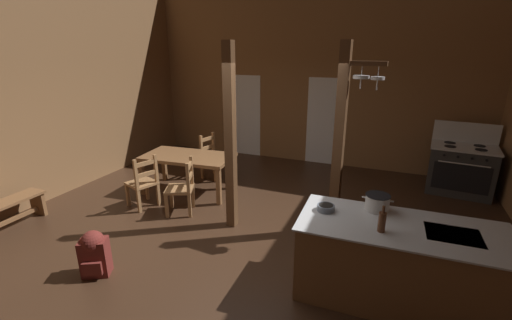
# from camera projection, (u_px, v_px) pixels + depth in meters

# --- Properties ---
(ground_plane) EXTENTS (8.57, 9.00, 0.10)m
(ground_plane) POSITION_uv_depth(u_px,v_px,m) (237.00, 247.00, 4.95)
(ground_plane) COLOR #382316
(wall_back) EXTENTS (8.57, 0.14, 4.45)m
(wall_back) POSITION_uv_depth(u_px,v_px,m) (312.00, 69.00, 7.92)
(wall_back) COLOR brown
(wall_back) RESTS_ON ground_plane
(wall_left) EXTENTS (0.14, 9.00, 4.45)m
(wall_left) POSITION_uv_depth(u_px,v_px,m) (18.00, 78.00, 5.65)
(wall_left) COLOR brown
(wall_left) RESTS_ON ground_plane
(glazed_door_back_left) EXTENTS (1.00, 0.01, 2.05)m
(glazed_door_back_left) POSITION_uv_depth(u_px,v_px,m) (242.00, 116.00, 8.85)
(glazed_door_back_left) COLOR white
(glazed_door_back_left) RESTS_ON ground_plane
(glazed_panel_back_right) EXTENTS (0.84, 0.01, 2.05)m
(glazed_panel_back_right) POSITION_uv_depth(u_px,v_px,m) (324.00, 122.00, 8.09)
(glazed_panel_back_right) COLOR white
(glazed_panel_back_right) RESTS_ON ground_plane
(kitchen_island) EXTENTS (2.18, 1.01, 0.91)m
(kitchen_island) POSITION_uv_depth(u_px,v_px,m) (397.00, 263.00, 3.74)
(kitchen_island) COLOR brown
(kitchen_island) RESTS_ON ground_plane
(stove_range) EXTENTS (1.21, 0.91, 1.32)m
(stove_range) POSITION_uv_depth(u_px,v_px,m) (461.00, 169.00, 6.57)
(stove_range) COLOR #303030
(stove_range) RESTS_ON ground_plane
(support_post_with_pot_rack) EXTENTS (0.61, 0.23, 2.80)m
(support_post_with_pot_rack) POSITION_uv_depth(u_px,v_px,m) (341.00, 137.00, 4.82)
(support_post_with_pot_rack) COLOR brown
(support_post_with_pot_rack) RESTS_ON ground_plane
(support_post_center) EXTENTS (0.14, 0.14, 2.80)m
(support_post_center) POSITION_uv_depth(u_px,v_px,m) (230.00, 140.00, 5.04)
(support_post_center) COLOR brown
(support_post_center) RESTS_ON ground_plane
(dining_table) EXTENTS (1.77, 1.04, 0.74)m
(dining_table) POSITION_uv_depth(u_px,v_px,m) (188.00, 160.00, 6.56)
(dining_table) COLOR brown
(dining_table) RESTS_ON ground_plane
(ladderback_chair_near_window) EXTENTS (0.56, 0.56, 0.95)m
(ladderback_chair_near_window) POSITION_uv_depth(u_px,v_px,m) (143.00, 183.00, 5.96)
(ladderback_chair_near_window) COLOR #9E7044
(ladderback_chair_near_window) RESTS_ON ground_plane
(ladderback_chair_by_post) EXTENTS (0.53, 0.53, 0.95)m
(ladderback_chair_by_post) POSITION_uv_depth(u_px,v_px,m) (213.00, 157.00, 7.36)
(ladderback_chair_by_post) COLOR #9E7044
(ladderback_chair_by_post) RESTS_ON ground_plane
(ladderback_chair_at_table_end) EXTENTS (0.58, 0.58, 0.95)m
(ladderback_chair_at_table_end) POSITION_uv_depth(u_px,v_px,m) (182.00, 188.00, 5.75)
(ladderback_chair_at_table_end) COLOR #9E7044
(ladderback_chair_at_table_end) RESTS_ON ground_plane
(bench_along_left_wall) EXTENTS (0.37, 1.20, 0.44)m
(bench_along_left_wall) POSITION_uv_depth(u_px,v_px,m) (4.00, 211.00, 5.25)
(bench_along_left_wall) COLOR brown
(bench_along_left_wall) RESTS_ON ground_plane
(backpack) EXTENTS (0.39, 0.38, 0.60)m
(backpack) POSITION_uv_depth(u_px,v_px,m) (94.00, 252.00, 4.18)
(backpack) COLOR maroon
(backpack) RESTS_ON ground_plane
(stockpot_on_counter) EXTENTS (0.35, 0.28, 0.19)m
(stockpot_on_counter) POSITION_uv_depth(u_px,v_px,m) (377.00, 202.00, 3.93)
(stockpot_on_counter) COLOR silver
(stockpot_on_counter) RESTS_ON kitchen_island
(mixing_bowl_on_counter) EXTENTS (0.20, 0.20, 0.07)m
(mixing_bowl_on_counter) POSITION_uv_depth(u_px,v_px,m) (326.00, 208.00, 3.93)
(mixing_bowl_on_counter) COLOR slate
(mixing_bowl_on_counter) RESTS_ON kitchen_island
(bottle_tall_on_counter) EXTENTS (0.08, 0.08, 0.28)m
(bottle_tall_on_counter) POSITION_uv_depth(u_px,v_px,m) (382.00, 221.00, 3.46)
(bottle_tall_on_counter) COLOR #56331E
(bottle_tall_on_counter) RESTS_ON kitchen_island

